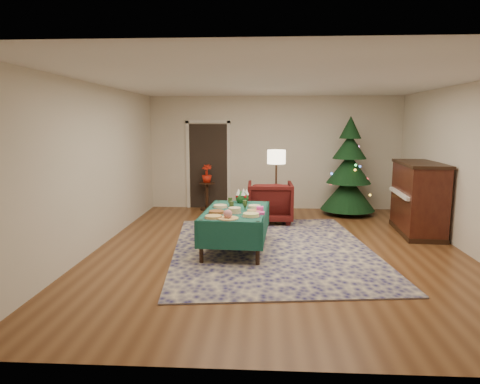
# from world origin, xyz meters

# --- Properties ---
(room_shell) EXTENTS (7.00, 7.00, 7.00)m
(room_shell) POSITION_xyz_m (0.00, 0.00, 1.35)
(room_shell) COLOR #593319
(room_shell) RESTS_ON ground
(doorway) EXTENTS (1.08, 0.04, 2.16)m
(doorway) POSITION_xyz_m (-1.60, 3.48, 1.10)
(doorway) COLOR black
(doorway) RESTS_ON ground
(rug) EXTENTS (3.66, 4.54, 0.02)m
(rug) POSITION_xyz_m (-0.09, 0.00, 0.01)
(rug) COLOR #141348
(rug) RESTS_ON ground
(buffet_table) EXTENTS (1.10, 1.77, 0.67)m
(buffet_table) POSITION_xyz_m (-0.69, -0.03, 0.53)
(buffet_table) COLOR black
(buffet_table) RESTS_ON ground
(platter_0) EXTENTS (0.29, 0.29, 0.04)m
(platter_0) POSITION_xyz_m (-0.98, -0.66, 0.69)
(platter_0) COLOR silver
(platter_0) RESTS_ON buffet_table
(platter_1) EXTENTS (0.32, 0.32, 0.14)m
(platter_1) POSITION_xyz_m (-0.77, -0.70, 0.72)
(platter_1) COLOR silver
(platter_1) RESTS_ON buffet_table
(platter_2) EXTENTS (0.29, 0.29, 0.06)m
(platter_2) POSITION_xyz_m (-0.43, -0.52, 0.69)
(platter_2) COLOR silver
(platter_2) RESTS_ON buffet_table
(platter_3) EXTENTS (0.28, 0.28, 0.05)m
(platter_3) POSITION_xyz_m (-0.97, -0.33, 0.69)
(platter_3) COLOR silver
(platter_3) RESTS_ON buffet_table
(platter_4) EXTENTS (0.23, 0.23, 0.09)m
(platter_4) POSITION_xyz_m (-0.70, -0.28, 0.71)
(platter_4) COLOR silver
(platter_4) RESTS_ON buffet_table
(platter_5) EXTENTS (0.27, 0.27, 0.04)m
(platter_5) POSITION_xyz_m (-0.39, -0.18, 0.68)
(platter_5) COLOR silver
(platter_5) RESTS_ON buffet_table
(platter_6) EXTENTS (0.26, 0.26, 0.05)m
(platter_6) POSITION_xyz_m (-0.97, 0.15, 0.69)
(platter_6) COLOR silver
(platter_6) RESTS_ON buffet_table
(platter_7) EXTENTS (0.24, 0.24, 0.04)m
(platter_7) POSITION_xyz_m (-0.40, 0.21, 0.68)
(platter_7) COLOR silver
(platter_7) RESTS_ON buffet_table
(goblet_0) EXTENTS (0.07, 0.07, 0.16)m
(goblet_0) POSITION_xyz_m (-0.81, 0.24, 0.75)
(goblet_0) COLOR #2D471E
(goblet_0) RESTS_ON buffet_table
(goblet_1) EXTENTS (0.07, 0.07, 0.16)m
(goblet_1) POSITION_xyz_m (-0.55, -0.01, 0.75)
(goblet_1) COLOR #2D471E
(goblet_1) RESTS_ON buffet_table
(goblet_2) EXTENTS (0.07, 0.07, 0.16)m
(goblet_2) POSITION_xyz_m (-0.76, -0.10, 0.75)
(goblet_2) COLOR #2D471E
(goblet_2) RESTS_ON buffet_table
(napkin_stack) EXTENTS (0.14, 0.14, 0.04)m
(napkin_stack) POSITION_xyz_m (-0.30, -0.32, 0.68)
(napkin_stack) COLOR #E03E94
(napkin_stack) RESTS_ON buffet_table
(gift_box) EXTENTS (0.11, 0.11, 0.09)m
(gift_box) POSITION_xyz_m (-0.30, -0.16, 0.71)
(gift_box) COLOR #EF42AD
(gift_box) RESTS_ON buffet_table
(centerpiece) EXTENTS (0.24, 0.24, 0.28)m
(centerpiece) POSITION_xyz_m (-0.63, 0.63, 0.78)
(centerpiece) COLOR #1E4C1E
(centerpiece) RESTS_ON buffet_table
(armchair) EXTENTS (0.93, 0.88, 0.94)m
(armchair) POSITION_xyz_m (-0.11, 2.00, 0.47)
(armchair) COLOR #47100F
(armchair) RESTS_ON ground
(floor_lamp) EXTENTS (0.37, 0.37, 1.53)m
(floor_lamp) POSITION_xyz_m (0.00, 1.84, 1.30)
(floor_lamp) COLOR #A57F3F
(floor_lamp) RESTS_ON ground
(side_table) EXTENTS (0.37, 0.37, 0.66)m
(side_table) POSITION_xyz_m (-1.61, 3.20, 0.32)
(side_table) COLOR black
(side_table) RESTS_ON ground
(potted_plant) EXTENTS (0.24, 0.43, 0.24)m
(potted_plant) POSITION_xyz_m (-1.61, 3.20, 0.79)
(potted_plant) COLOR red
(potted_plant) RESTS_ON side_table
(christmas_tree) EXTENTS (1.47, 1.47, 2.22)m
(christmas_tree) POSITION_xyz_m (1.67, 2.90, 1.00)
(christmas_tree) COLOR black
(christmas_tree) RESTS_ON ground
(piano) EXTENTS (0.82, 1.60, 1.35)m
(piano) POSITION_xyz_m (2.65, 1.23, 0.66)
(piano) COLOR black
(piano) RESTS_ON ground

